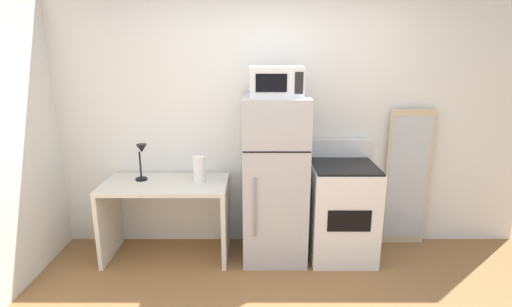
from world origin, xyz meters
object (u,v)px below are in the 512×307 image
desk (165,205)px  desk_lamp (139,156)px  paper_towel_roll (198,169)px  refrigerator (273,179)px  oven_range (340,210)px  leaning_mirror (405,178)px  microwave (274,81)px

desk → desk_lamp: size_ratio=3.29×
paper_towel_roll → refrigerator: (0.71, -0.03, -0.09)m
desk_lamp → oven_range: (1.89, -0.05, -0.52)m
desk → desk_lamp: desk_lamp is taller
refrigerator → desk: bearing=-179.8°
desk_lamp → refrigerator: (1.25, -0.05, -0.21)m
refrigerator → leaning_mirror: refrigerator is taller
refrigerator → oven_range: 0.72m
paper_towel_roll → oven_range: oven_range is taller
microwave → oven_range: microwave is taller
oven_range → desk_lamp: bearing=178.5°
desk → leaning_mirror: bearing=6.2°
desk_lamp → leaning_mirror: (2.59, 0.20, -0.29)m
desk_lamp → leaning_mirror: 2.61m
paper_towel_roll → oven_range: (1.35, -0.03, -0.40)m
microwave → oven_range: (0.64, 0.02, -1.22)m
desk → paper_towel_roll: bearing=5.4°
desk → paper_towel_roll: 0.47m
desk → oven_range: 1.67m
refrigerator → oven_range: bearing=-0.1°
paper_towel_roll → leaning_mirror: 2.06m
paper_towel_roll → leaning_mirror: leaning_mirror is taller
desk_lamp → refrigerator: size_ratio=0.23×
paper_towel_roll → leaning_mirror: size_ratio=0.17×
refrigerator → microwave: microwave is taller
desk_lamp → refrigerator: bearing=-2.3°
desk → paper_towel_roll: paper_towel_roll is taller
refrigerator → oven_range: (0.64, -0.00, -0.31)m
desk_lamp → oven_range: desk_lamp is taller
desk_lamp → paper_towel_roll: desk_lamp is taller
leaning_mirror → microwave: bearing=-168.4°
microwave → paper_towel_roll: bearing=176.1°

